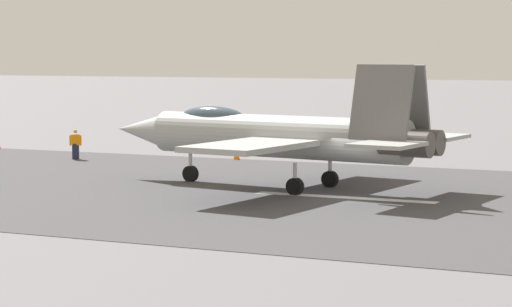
{
  "coord_description": "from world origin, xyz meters",
  "views": [
    {
      "loc": [
        -14.19,
        41.92,
        6.08
      ],
      "look_at": [
        2.57,
        4.54,
        2.2
      ],
      "focal_mm": 74.14,
      "sensor_mm": 36.0,
      "label": 1
    }
  ],
  "objects": [
    {
      "name": "fighter_jet",
      "position": [
        4.34,
        -1.74,
        2.44
      ],
      "size": [
        17.4,
        14.13,
        5.63
      ],
      "color": "#A2A5A4",
      "rests_on": "ground"
    },
    {
      "name": "crew_person",
      "position": [
        20.05,
        -9.03,
        0.87
      ],
      "size": [
        0.65,
        0.43,
        1.74
      ],
      "color": "#1E2338",
      "rests_on": "ground"
    },
    {
      "name": "runway_strip",
      "position": [
        -0.02,
        0.0,
        0.01
      ],
      "size": [
        240.0,
        26.0,
        0.02
      ],
      "color": "#424245",
      "rests_on": "ground"
    },
    {
      "name": "ground_plane",
      "position": [
        0.0,
        0.0,
        0.0
      ],
      "size": [
        400.0,
        400.0,
        0.0
      ],
      "primitive_type": "plane",
      "color": "slate"
    },
    {
      "name": "marker_cone_mid",
      "position": [
        11.52,
        -12.66,
        0.28
      ],
      "size": [
        0.44,
        0.44,
        0.55
      ],
      "primitive_type": "cone",
      "color": "orange",
      "rests_on": "ground"
    }
  ]
}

